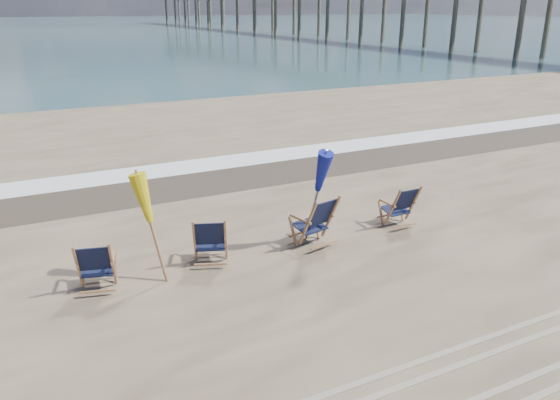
% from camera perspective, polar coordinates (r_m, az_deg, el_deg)
% --- Properties ---
extents(ocean, '(400.00, 400.00, 0.00)m').
position_cam_1_polar(ocean, '(135.04, -25.81, 15.93)').
color(ocean, '#3E6167').
rests_on(ocean, ground).
extents(surf_foam, '(200.00, 1.40, 0.01)m').
position_cam_1_polar(surf_foam, '(16.49, -9.59, 3.45)').
color(surf_foam, silver).
rests_on(surf_foam, ground).
extents(wet_sand_strip, '(200.00, 2.60, 0.00)m').
position_cam_1_polar(wet_sand_strip, '(15.12, -7.86, 2.05)').
color(wet_sand_strip, '#42362A').
rests_on(wet_sand_strip, ground).
extents(tire_tracks, '(80.00, 1.30, 0.01)m').
position_cam_1_polar(tire_tracks, '(7.62, 18.04, -17.94)').
color(tire_tracks, gray).
rests_on(tire_tracks, ground).
extents(beach_chair_0, '(0.78, 0.84, 0.97)m').
position_cam_1_polar(beach_chair_0, '(9.48, -17.09, -6.57)').
color(beach_chair_0, black).
rests_on(beach_chair_0, ground).
extents(beach_chair_1, '(0.86, 0.90, 1.00)m').
position_cam_1_polar(beach_chair_1, '(9.98, -5.71, -4.29)').
color(beach_chair_1, black).
rests_on(beach_chair_1, ground).
extents(beach_chair_2, '(0.86, 0.92, 1.10)m').
position_cam_1_polar(beach_chair_2, '(10.87, 5.35, -1.93)').
color(beach_chair_2, black).
rests_on(beach_chair_2, ground).
extents(beach_chair_3, '(0.63, 0.71, 0.98)m').
position_cam_1_polar(beach_chair_3, '(12.08, 13.77, -0.48)').
color(beach_chair_3, black).
rests_on(beach_chair_3, ground).
extents(umbrella_yellow, '(0.30, 0.30, 1.94)m').
position_cam_1_polar(umbrella_yellow, '(9.34, -13.31, -0.32)').
color(umbrella_yellow, '#A16F48').
rests_on(umbrella_yellow, ground).
extents(umbrella_blue, '(0.30, 0.30, 2.10)m').
position_cam_1_polar(umbrella_blue, '(10.46, 3.74, 3.23)').
color(umbrella_blue, '#A5A5AD').
rests_on(umbrella_blue, ground).
extents(fishing_pier, '(4.40, 140.00, 9.30)m').
position_cam_1_polar(fishing_pier, '(91.40, 1.12, 19.78)').
color(fishing_pier, brown).
rests_on(fishing_pier, ground).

